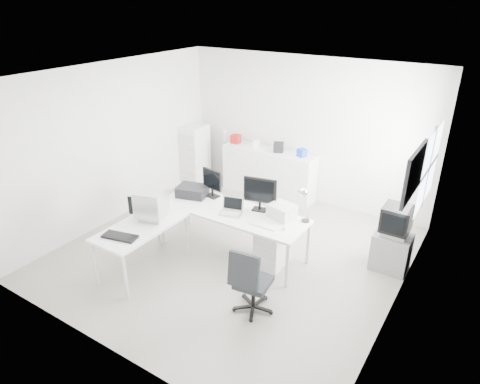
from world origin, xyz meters
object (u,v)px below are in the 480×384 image
Objects in this scene: inkjet_printer at (192,191)px; tv_cabinet at (391,252)px; crt_tv at (396,221)px; drawer_pedestal at (272,247)px; laser_printer at (282,211)px; main_desk at (232,232)px; laptop at (231,208)px; lcd_monitor_large at (260,194)px; filing_cabinet at (195,154)px; lcd_monitor_small at (212,183)px; sideboard at (269,173)px; office_chair at (254,279)px; crt_monitor at (152,206)px; side_desk at (143,248)px.

inkjet_printer is 0.82× the size of tv_cabinet.
tv_cabinet is at bearing 0.00° from crt_tv.
inkjet_printer is (-1.55, 0.05, 0.53)m from drawer_pedestal.
laser_printer is at bearing -155.15° from tv_cabinet.
laptop reaches higher than main_desk.
filing_cabinet is (-2.60, 1.70, -0.38)m from lcd_monitor_large.
laser_printer is (1.30, -0.03, -0.14)m from lcd_monitor_small.
drawer_pedestal is 0.31× the size of sideboard.
lcd_monitor_large is 3.13m from filing_cabinet.
filing_cabinet is (-1.40, 1.85, -0.19)m from inkjet_printer.
filing_cabinet is (-3.25, 2.95, 0.16)m from office_chair.
filing_cabinet is at bearing 161.87° from laser_printer.
crt_tv is 4.62m from filing_cabinet.
laptop is 0.77m from laser_printer.
crt_monitor is at bearing -134.46° from laser_printer.
sideboard is at bearing 135.34° from laser_printer.
lcd_monitor_small is 1.14m from crt_monitor.
laser_printer is at bearing 94.28° from office_chair.
side_desk is at bearing -127.69° from main_desk.
side_desk is 2.33× the size of drawer_pedestal.
crt_monitor is (0.00, 0.25, 0.59)m from side_desk.
main_desk is 4.00× the size of drawer_pedestal.
crt_monitor reaches higher than laptop.
main_desk is 0.78m from lcd_monitor_large.
lcd_monitor_small is (0.30, 1.35, 0.62)m from side_desk.
sideboard is (-2.83, 1.31, 0.20)m from tv_cabinet.
lcd_monitor_large is 1.63m from crt_monitor.
main_desk is 1.24× the size of sideboard.
main_desk is 2.43m from tv_cabinet.
lcd_monitor_large is 1.49× the size of laser_printer.
drawer_pedestal is at bearing -94.62° from laser_printer.
office_chair is (0.95, -0.90, -0.38)m from laptop.
lcd_monitor_small reaches higher than laptop.
crt_tv is (3.10, 0.81, -0.03)m from inkjet_printer.
lcd_monitor_small reaches higher than inkjet_printer.
drawer_pedestal is 1.22× the size of lcd_monitor_small.
inkjet_printer is 0.94× the size of crt_tv.
main_desk is 2.99m from filing_cabinet.
main_desk is at bearing 27.74° from crt_monitor.
crt_tv is at bearing -12.92° from filing_cabinet.
inkjet_printer is 1.22m from lcd_monitor_large.
filing_cabinet reaches higher than lcd_monitor_small.
side_desk is at bearing -105.51° from inkjet_printer.
laptop reaches higher than side_desk.
office_chair is 2.31m from crt_tv.
crt_tv is 3.14m from sideboard.
drawer_pedestal is at bearing 4.09° from main_desk.
laser_printer is at bearing 16.51° from crt_monitor.
crt_monitor is at bearing -155.55° from laptop.
main_desk is 4.80× the size of crt_tv.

